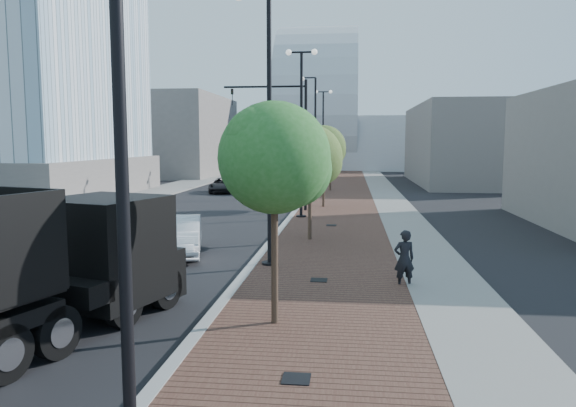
# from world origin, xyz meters

# --- Properties ---
(ground) EXTENTS (220.00, 220.00, 0.00)m
(ground) POSITION_xyz_m (0.00, 0.00, 0.00)
(ground) COLOR black
(sidewalk) EXTENTS (7.00, 140.00, 0.12)m
(sidewalk) POSITION_xyz_m (3.50, 40.00, 0.06)
(sidewalk) COLOR #4C2D23
(sidewalk) RESTS_ON ground
(concrete_strip) EXTENTS (2.40, 140.00, 0.13)m
(concrete_strip) POSITION_xyz_m (6.20, 40.00, 0.07)
(concrete_strip) COLOR slate
(concrete_strip) RESTS_ON ground
(curb) EXTENTS (0.30, 140.00, 0.14)m
(curb) POSITION_xyz_m (0.00, 40.00, 0.07)
(curb) COLOR gray
(curb) RESTS_ON ground
(west_sidewalk) EXTENTS (4.00, 140.00, 0.12)m
(west_sidewalk) POSITION_xyz_m (-13.00, 40.00, 0.06)
(west_sidewalk) COLOR slate
(west_sidewalk) RESTS_ON ground
(white_sedan) EXTENTS (2.62, 4.69, 1.47)m
(white_sedan) POSITION_xyz_m (-3.14, 11.78, 0.73)
(white_sedan) COLOR silver
(white_sedan) RESTS_ON ground
(dark_car_mid) EXTENTS (2.56, 4.70, 1.25)m
(dark_car_mid) POSITION_xyz_m (-7.36, 37.05, 0.63)
(dark_car_mid) COLOR black
(dark_car_mid) RESTS_ON ground
(dark_car_far) EXTENTS (3.78, 5.51, 1.48)m
(dark_car_far) POSITION_xyz_m (-2.65, 38.58, 0.74)
(dark_car_far) COLOR black
(dark_car_far) RESTS_ON ground
(pedestrian) EXTENTS (0.72, 0.56, 1.73)m
(pedestrian) POSITION_xyz_m (4.92, 7.89, 0.87)
(pedestrian) COLOR black
(pedestrian) RESTS_ON ground
(streetlight_0) EXTENTS (1.72, 0.56, 9.28)m
(streetlight_0) POSITION_xyz_m (0.60, -2.00, 4.82)
(streetlight_0) COLOR black
(streetlight_0) RESTS_ON ground
(streetlight_1) EXTENTS (1.44, 0.56, 9.21)m
(streetlight_1) POSITION_xyz_m (0.49, 10.00, 4.34)
(streetlight_1) COLOR black
(streetlight_1) RESTS_ON ground
(streetlight_2) EXTENTS (1.72, 0.56, 9.28)m
(streetlight_2) POSITION_xyz_m (0.60, 22.00, 4.82)
(streetlight_2) COLOR black
(streetlight_2) RESTS_ON ground
(streetlight_3) EXTENTS (1.44, 0.56, 9.21)m
(streetlight_3) POSITION_xyz_m (0.49, 34.00, 4.34)
(streetlight_3) COLOR black
(streetlight_3) RESTS_ON ground
(streetlight_4) EXTENTS (1.72, 0.56, 9.28)m
(streetlight_4) POSITION_xyz_m (0.60, 46.00, 4.82)
(streetlight_4) COLOR black
(streetlight_4) RESTS_ON ground
(traffic_mast) EXTENTS (5.09, 0.20, 8.00)m
(traffic_mast) POSITION_xyz_m (-0.30, 25.00, 4.98)
(traffic_mast) COLOR black
(traffic_mast) RESTS_ON ground
(tree_0) EXTENTS (2.57, 2.55, 5.23)m
(tree_0) POSITION_xyz_m (1.65, 4.02, 3.94)
(tree_0) COLOR #382619
(tree_0) RESTS_ON ground
(tree_1) EXTENTS (2.78, 2.78, 5.03)m
(tree_1) POSITION_xyz_m (1.65, 15.02, 3.63)
(tree_1) COLOR #382619
(tree_1) RESTS_ON ground
(tree_2) EXTENTS (2.84, 2.84, 5.35)m
(tree_2) POSITION_xyz_m (1.65, 27.02, 3.92)
(tree_2) COLOR #382619
(tree_2) RESTS_ON ground
(tree_3) EXTENTS (2.65, 2.65, 4.99)m
(tree_3) POSITION_xyz_m (1.65, 39.02, 3.65)
(tree_3) COLOR #382619
(tree_3) RESTS_ON ground
(tower_podium) EXTENTS (19.00, 19.00, 3.00)m
(tower_podium) POSITION_xyz_m (-24.00, 32.00, 1.50)
(tower_podium) COLOR #68625E
(tower_podium) RESTS_ON ground
(convention_center) EXTENTS (50.00, 30.00, 50.00)m
(convention_center) POSITION_xyz_m (-2.00, 85.00, 6.00)
(convention_center) COLOR #ABB1B5
(convention_center) RESTS_ON ground
(commercial_block_nw) EXTENTS (14.00, 20.00, 10.00)m
(commercial_block_nw) POSITION_xyz_m (-20.00, 60.00, 5.00)
(commercial_block_nw) COLOR #68625D
(commercial_block_nw) RESTS_ON ground
(commercial_block_ne) EXTENTS (12.00, 22.00, 8.00)m
(commercial_block_ne) POSITION_xyz_m (16.00, 50.00, 4.00)
(commercial_block_ne) COLOR slate
(commercial_block_ne) RESTS_ON ground
(utility_cover_0) EXTENTS (0.50, 0.50, 0.02)m
(utility_cover_0) POSITION_xyz_m (2.40, 1.00, 0.13)
(utility_cover_0) COLOR black
(utility_cover_0) RESTS_ON sidewalk
(utility_cover_1) EXTENTS (0.50, 0.50, 0.02)m
(utility_cover_1) POSITION_xyz_m (2.40, 8.00, 0.13)
(utility_cover_1) COLOR black
(utility_cover_1) RESTS_ON sidewalk
(utility_cover_2) EXTENTS (0.50, 0.50, 0.02)m
(utility_cover_2) POSITION_xyz_m (2.40, 19.00, 0.13)
(utility_cover_2) COLOR black
(utility_cover_2) RESTS_ON sidewalk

